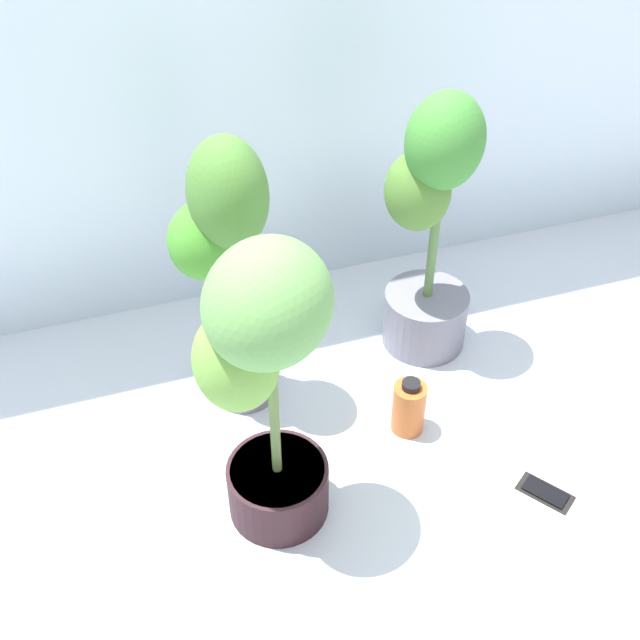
{
  "coord_description": "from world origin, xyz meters",
  "views": [
    {
      "loc": [
        -0.6,
        -1.28,
        1.69
      ],
      "look_at": [
        -0.1,
        0.23,
        0.33
      ],
      "focal_mm": 43.7,
      "sensor_mm": 36.0,
      "label": 1
    }
  ],
  "objects_px": {
    "potted_plant_back_right": "(431,226)",
    "potted_plant_back_left": "(227,258)",
    "nutrient_bottle": "(409,407)",
    "potted_plant_front_left": "(264,371)",
    "cell_phone": "(545,492)"
  },
  "relations": [
    {
      "from": "potted_plant_back_right",
      "to": "potted_plant_back_left",
      "type": "distance_m",
      "value": 0.61
    },
    {
      "from": "potted_plant_front_left",
      "to": "nutrient_bottle",
      "type": "xyz_separation_m",
      "value": [
        0.44,
        0.14,
        -0.41
      ]
    },
    {
      "from": "potted_plant_back_right",
      "to": "potted_plant_back_left",
      "type": "relative_size",
      "value": 1.01
    },
    {
      "from": "potted_plant_back_left",
      "to": "cell_phone",
      "type": "bearing_deg",
      "value": -42.62
    },
    {
      "from": "potted_plant_back_right",
      "to": "cell_phone",
      "type": "height_order",
      "value": "potted_plant_back_right"
    },
    {
      "from": "potted_plant_front_left",
      "to": "cell_phone",
      "type": "height_order",
      "value": "potted_plant_front_left"
    },
    {
      "from": "potted_plant_back_right",
      "to": "cell_phone",
      "type": "distance_m",
      "value": 0.8
    },
    {
      "from": "potted_plant_back_left",
      "to": "cell_phone",
      "type": "relative_size",
      "value": 5.31
    },
    {
      "from": "potted_plant_back_right",
      "to": "nutrient_bottle",
      "type": "distance_m",
      "value": 0.52
    },
    {
      "from": "potted_plant_back_left",
      "to": "nutrient_bottle",
      "type": "height_order",
      "value": "potted_plant_back_left"
    },
    {
      "from": "cell_phone",
      "to": "potted_plant_front_left",
      "type": "bearing_deg",
      "value": -50.03
    },
    {
      "from": "potted_plant_back_left",
      "to": "cell_phone",
      "type": "xyz_separation_m",
      "value": [
        0.68,
        -0.62,
        -0.49
      ]
    },
    {
      "from": "potted_plant_back_left",
      "to": "potted_plant_front_left",
      "type": "relative_size",
      "value": 1.02
    },
    {
      "from": "potted_plant_back_right",
      "to": "potted_plant_front_left",
      "type": "bearing_deg",
      "value": -142.45
    },
    {
      "from": "potted_plant_back_right",
      "to": "nutrient_bottle",
      "type": "bearing_deg",
      "value": -118.71
    }
  ]
}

